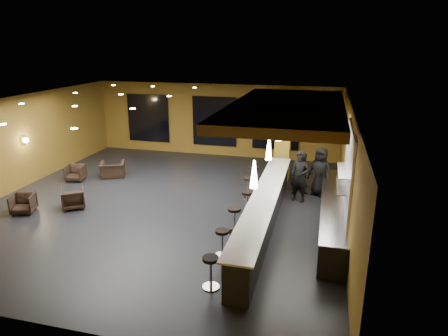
% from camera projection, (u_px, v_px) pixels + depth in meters
% --- Properties ---
extents(floor, '(12.00, 13.00, 0.10)m').
position_uv_depth(floor, '(166.00, 204.00, 14.04)').
color(floor, black).
rests_on(floor, ground).
extents(ceiling, '(12.00, 13.00, 0.10)m').
position_uv_depth(ceiling, '(161.00, 102.00, 12.95)').
color(ceiling, black).
extents(wall_back, '(12.00, 0.10, 3.50)m').
position_uv_depth(wall_back, '(215.00, 120.00, 19.54)').
color(wall_back, brown).
rests_on(wall_back, floor).
extents(wall_front, '(12.00, 0.10, 3.50)m').
position_uv_depth(wall_front, '(27.00, 248.00, 7.44)').
color(wall_front, brown).
rests_on(wall_front, floor).
extents(wall_left, '(0.10, 13.00, 3.50)m').
position_uv_depth(wall_left, '(13.00, 144.00, 14.92)').
color(wall_left, brown).
rests_on(wall_left, floor).
extents(wall_right, '(0.10, 13.00, 3.50)m').
position_uv_depth(wall_right, '(349.00, 169.00, 12.06)').
color(wall_right, brown).
rests_on(wall_right, floor).
extents(wood_soffit, '(3.60, 8.00, 0.28)m').
position_uv_depth(wood_soffit, '(287.00, 108.00, 12.98)').
color(wood_soffit, olive).
rests_on(wood_soffit, ceiling).
extents(window_left, '(2.20, 0.06, 2.40)m').
position_uv_depth(window_left, '(148.00, 118.00, 20.28)').
color(window_left, black).
rests_on(window_left, wall_back).
extents(window_center, '(2.20, 0.06, 2.40)m').
position_uv_depth(window_center, '(214.00, 121.00, 19.45)').
color(window_center, black).
rests_on(window_center, wall_back).
extents(window_right, '(2.20, 0.06, 2.40)m').
position_uv_depth(window_right, '(276.00, 124.00, 18.74)').
color(window_right, black).
rests_on(window_right, wall_back).
extents(tile_backsplash, '(0.06, 3.20, 2.40)m').
position_uv_depth(tile_backsplash, '(348.00, 171.00, 11.08)').
color(tile_backsplash, white).
rests_on(tile_backsplash, wall_right).
extents(bar_counter, '(0.60, 8.00, 1.00)m').
position_uv_depth(bar_counter, '(264.00, 212.00, 12.08)').
color(bar_counter, black).
rests_on(bar_counter, floor).
extents(bar_top, '(0.78, 8.10, 0.05)m').
position_uv_depth(bar_top, '(265.00, 196.00, 11.93)').
color(bar_top, white).
rests_on(bar_top, bar_counter).
extents(prep_counter, '(0.70, 6.00, 0.86)m').
position_uv_depth(prep_counter, '(332.00, 214.00, 12.09)').
color(prep_counter, black).
rests_on(prep_counter, floor).
extents(prep_top, '(0.72, 6.00, 0.03)m').
position_uv_depth(prep_top, '(334.00, 200.00, 11.96)').
color(prep_top, silver).
rests_on(prep_top, prep_counter).
extents(wall_shelf_lower, '(0.30, 1.50, 0.03)m').
position_uv_depth(wall_shelf_lower, '(342.00, 186.00, 11.05)').
color(wall_shelf_lower, silver).
rests_on(wall_shelf_lower, wall_right).
extents(wall_shelf_upper, '(0.30, 1.50, 0.03)m').
position_uv_depth(wall_shelf_upper, '(344.00, 171.00, 10.92)').
color(wall_shelf_upper, silver).
rests_on(wall_shelf_upper, wall_right).
extents(column, '(0.60, 0.60, 3.50)m').
position_uv_depth(column, '(283.00, 138.00, 15.95)').
color(column, olive).
rests_on(column, floor).
extents(wall_sconce, '(0.22, 0.22, 0.22)m').
position_uv_depth(wall_sconce, '(26.00, 140.00, 15.33)').
color(wall_sconce, '#FFE5B2').
rests_on(wall_sconce, wall_left).
extents(pendant_0, '(0.20, 0.20, 0.70)m').
position_uv_depth(pendant_0, '(254.00, 174.00, 9.68)').
color(pendant_0, white).
rests_on(pendant_0, wood_soffit).
extents(pendant_1, '(0.20, 0.20, 0.70)m').
position_uv_depth(pendant_1, '(269.00, 149.00, 11.99)').
color(pendant_1, white).
rests_on(pendant_1, wood_soffit).
extents(pendant_2, '(0.20, 0.20, 0.70)m').
position_uv_depth(pendant_2, '(279.00, 131.00, 14.29)').
color(pendant_2, white).
rests_on(pendant_2, wood_soffit).
extents(staff_a, '(0.77, 0.63, 1.83)m').
position_uv_depth(staff_a, '(300.00, 177.00, 13.95)').
color(staff_a, black).
rests_on(staff_a, floor).
extents(staff_b, '(0.87, 0.74, 1.58)m').
position_uv_depth(staff_b, '(303.00, 174.00, 14.60)').
color(staff_b, black).
rests_on(staff_b, floor).
extents(staff_c, '(1.03, 0.87, 1.79)m').
position_uv_depth(staff_c, '(320.00, 172.00, 14.54)').
color(staff_c, black).
rests_on(staff_c, floor).
extents(armchair_a, '(0.89, 0.90, 0.64)m').
position_uv_depth(armchair_a, '(23.00, 204.00, 13.15)').
color(armchair_a, black).
rests_on(armchair_a, floor).
extents(armchair_b, '(1.02, 1.03, 0.68)m').
position_uv_depth(armchair_b, '(73.00, 198.00, 13.54)').
color(armchair_b, black).
rests_on(armchair_b, floor).
extents(armchair_c, '(0.82, 0.84, 0.64)m').
position_uv_depth(armchair_c, '(75.00, 173.00, 16.21)').
color(armchair_c, black).
rests_on(armchair_c, floor).
extents(armchair_d, '(1.24, 1.18, 0.64)m').
position_uv_depth(armchair_d, '(113.00, 170.00, 16.64)').
color(armchair_d, black).
rests_on(armchair_d, floor).
extents(bar_stool_0, '(0.40, 0.40, 0.79)m').
position_uv_depth(bar_stool_0, '(211.00, 268.00, 9.07)').
color(bar_stool_0, silver).
rests_on(bar_stool_0, floor).
extents(bar_stool_1, '(0.38, 0.38, 0.75)m').
position_uv_depth(bar_stool_1, '(222.00, 239.00, 10.44)').
color(bar_stool_1, silver).
rests_on(bar_stool_1, floor).
extents(bar_stool_2, '(0.41, 0.41, 0.80)m').
position_uv_depth(bar_stool_2, '(234.00, 217.00, 11.68)').
color(bar_stool_2, silver).
rests_on(bar_stool_2, floor).
extents(bar_stool_3, '(0.40, 0.40, 0.79)m').
position_uv_depth(bar_stool_3, '(247.00, 200.00, 12.98)').
color(bar_stool_3, silver).
rests_on(bar_stool_3, floor).
extents(bar_stool_4, '(0.40, 0.40, 0.79)m').
position_uv_depth(bar_stool_4, '(249.00, 185.00, 14.32)').
color(bar_stool_4, silver).
rests_on(bar_stool_4, floor).
extents(bar_stool_5, '(0.44, 0.44, 0.87)m').
position_uv_depth(bar_stool_5, '(254.00, 174.00, 15.32)').
color(bar_stool_5, silver).
rests_on(bar_stool_5, floor).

